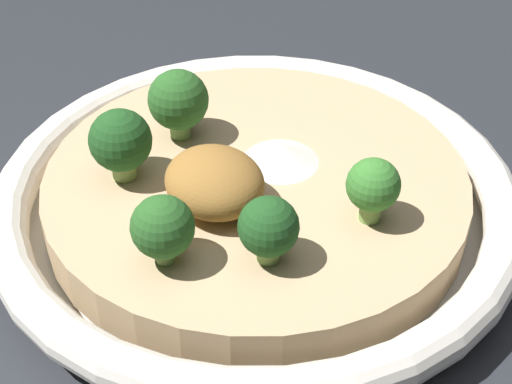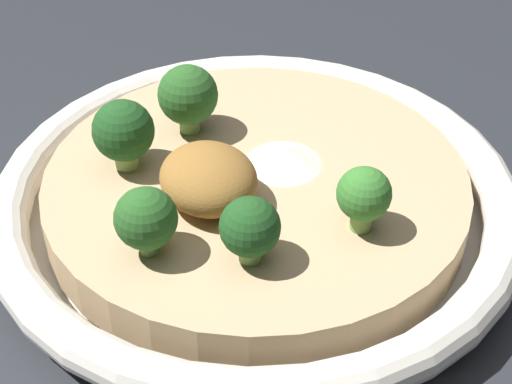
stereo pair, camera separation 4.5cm
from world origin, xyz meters
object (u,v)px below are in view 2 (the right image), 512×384
(broccoli_back_left, at_px, (146,219))
(broccoli_back_right, at_px, (188,96))
(broccoli_back, at_px, (123,132))
(broccoli_front_left, at_px, (364,196))
(risotto_bowl, at_px, (256,197))
(broccoli_left, at_px, (250,228))

(broccoli_back_left, distance_m, broccoli_back_right, 0.11)
(broccoli_back, bearing_deg, broccoli_front_left, -144.96)
(risotto_bowl, relative_size, broccoli_back, 7.25)
(broccoli_back_right, bearing_deg, broccoli_back, 105.37)
(broccoli_front_left, bearing_deg, risotto_bowl, 17.26)
(broccoli_left, bearing_deg, broccoli_back, 10.28)
(broccoli_back_right, bearing_deg, broccoli_back_left, 140.92)
(risotto_bowl, distance_m, broccoli_back_left, 0.09)
(broccoli_back_left, distance_m, broccoli_back, 0.07)
(broccoli_left, bearing_deg, broccoli_front_left, -99.78)
(risotto_bowl, xyz_separation_m, broccoli_back_left, (-0.03, 0.08, 0.04))
(broccoli_back, bearing_deg, broccoli_back_right, -74.63)
(broccoli_back_left, height_order, broccoli_back_right, broccoli_back_right)
(broccoli_back_left, bearing_deg, risotto_bowl, -71.66)
(broccoli_left, relative_size, broccoli_back_right, 0.84)
(broccoli_left, xyz_separation_m, broccoli_back_right, (0.11, -0.03, 0.00))
(broccoli_back_left, distance_m, broccoli_front_left, 0.11)
(broccoli_back_left, height_order, broccoli_back, broccoli_back)
(risotto_bowl, height_order, broccoli_back_right, broccoli_back_right)
(broccoli_left, relative_size, broccoli_back_left, 0.96)
(risotto_bowl, distance_m, broccoli_back_right, 0.07)
(broccoli_left, relative_size, broccoli_back, 0.86)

